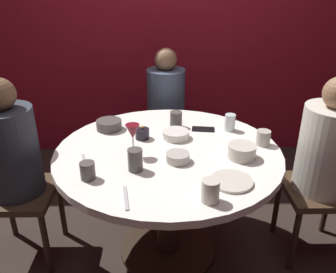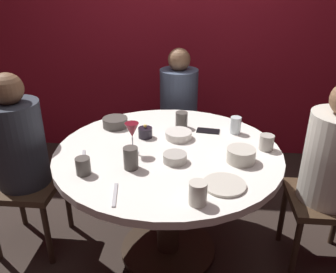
{
  "view_description": "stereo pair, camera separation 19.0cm",
  "coord_description": "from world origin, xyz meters",
  "px_view_note": "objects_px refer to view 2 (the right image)",
  "views": [
    {
      "loc": [
        -0.03,
        -1.72,
        1.62
      ],
      "look_at": [
        0.0,
        0.0,
        0.81
      ],
      "focal_mm": 37.11,
      "sensor_mm": 36.0,
      "label": 1
    },
    {
      "loc": [
        0.16,
        -1.72,
        1.62
      ],
      "look_at": [
        0.0,
        0.0,
        0.81
      ],
      "focal_mm": 37.11,
      "sensor_mm": 36.0,
      "label": 2
    }
  ],
  "objects_px": {
    "cup_center_front": "(131,158)",
    "cup_by_right_diner": "(182,120)",
    "cup_by_left_diner": "(83,166)",
    "bowl_salad_center": "(241,155)",
    "seated_diner_right": "(334,161)",
    "dinner_plate": "(224,185)",
    "candle_holder": "(145,132)",
    "cell_phone": "(208,131)",
    "bowl_serving_large": "(175,158)",
    "seated_diner_left": "(19,147)",
    "bowl_small_white": "(115,122)",
    "seated_diner_back": "(179,102)",
    "wine_glass": "(132,131)",
    "dining_table": "(168,174)",
    "cup_far_edge": "(198,193)",
    "cup_near_candle": "(267,142)",
    "bowl_sauce_side": "(179,135)",
    "cup_beside_wine": "(236,125)"
  },
  "relations": [
    {
      "from": "cup_by_left_diner",
      "to": "cup_center_front",
      "type": "height_order",
      "value": "cup_center_front"
    },
    {
      "from": "cup_center_front",
      "to": "cup_by_right_diner",
      "type": "bearing_deg",
      "value": 67.53
    },
    {
      "from": "seated_diner_right",
      "to": "bowl_serving_large",
      "type": "relative_size",
      "value": 9.22
    },
    {
      "from": "cup_by_left_diner",
      "to": "cup_by_right_diner",
      "type": "bearing_deg",
      "value": 54.19
    },
    {
      "from": "seated_diner_right",
      "to": "cup_by_left_diner",
      "type": "xyz_separation_m",
      "value": [
        -1.29,
        -0.3,
        0.07
      ]
    },
    {
      "from": "cup_near_candle",
      "to": "seated_diner_right",
      "type": "bearing_deg",
      "value": -8.36
    },
    {
      "from": "wine_glass",
      "to": "bowl_serving_large",
      "type": "relative_size",
      "value": 1.42
    },
    {
      "from": "candle_holder",
      "to": "cup_center_front",
      "type": "relative_size",
      "value": 0.73
    },
    {
      "from": "cup_center_front",
      "to": "cup_far_edge",
      "type": "xyz_separation_m",
      "value": [
        0.34,
        -0.27,
        -0.01
      ]
    },
    {
      "from": "cell_phone",
      "to": "cup_near_candle",
      "type": "distance_m",
      "value": 0.39
    },
    {
      "from": "seated_diner_back",
      "to": "candle_holder",
      "type": "xyz_separation_m",
      "value": [
        -0.15,
        -0.78,
        0.07
      ]
    },
    {
      "from": "cell_phone",
      "to": "seated_diner_right",
      "type": "bearing_deg",
      "value": 76.13
    },
    {
      "from": "candle_holder",
      "to": "cup_by_left_diner",
      "type": "relative_size",
      "value": 0.97
    },
    {
      "from": "cup_center_front",
      "to": "cell_phone",
      "type": "bearing_deg",
      "value": 51.24
    },
    {
      "from": "seated_diner_back",
      "to": "wine_glass",
      "type": "height_order",
      "value": "seated_diner_back"
    },
    {
      "from": "bowl_small_white",
      "to": "cup_far_edge",
      "type": "xyz_separation_m",
      "value": [
        0.54,
        -0.78,
        0.02
      ]
    },
    {
      "from": "seated_diner_right",
      "to": "cup_center_front",
      "type": "bearing_deg",
      "value": 11.69
    },
    {
      "from": "cell_phone",
      "to": "bowl_salad_center",
      "type": "bearing_deg",
      "value": 31.73
    },
    {
      "from": "dining_table",
      "to": "dinner_plate",
      "type": "bearing_deg",
      "value": -49.58
    },
    {
      "from": "seated_diner_back",
      "to": "bowl_salad_center",
      "type": "bearing_deg",
      "value": 20.8
    },
    {
      "from": "seated_diner_left",
      "to": "bowl_salad_center",
      "type": "height_order",
      "value": "seated_diner_left"
    },
    {
      "from": "seated_diner_right",
      "to": "wine_glass",
      "type": "distance_m",
      "value": 1.1
    },
    {
      "from": "dining_table",
      "to": "cup_far_edge",
      "type": "bearing_deg",
      "value": -70.58
    },
    {
      "from": "seated_diner_left",
      "to": "cup_far_edge",
      "type": "bearing_deg",
      "value": -25.01
    },
    {
      "from": "seated_diner_left",
      "to": "wine_glass",
      "type": "xyz_separation_m",
      "value": [
        0.69,
        -0.06,
        0.15
      ]
    },
    {
      "from": "cup_by_left_diner",
      "to": "bowl_salad_center",
      "type": "bearing_deg",
      "value": 14.18
    },
    {
      "from": "cup_by_right_diner",
      "to": "bowl_salad_center",
      "type": "bearing_deg",
      "value": -51.46
    },
    {
      "from": "bowl_small_white",
      "to": "bowl_sauce_side",
      "type": "distance_m",
      "value": 0.44
    },
    {
      "from": "candle_holder",
      "to": "bowl_small_white",
      "type": "xyz_separation_m",
      "value": [
        -0.22,
        0.14,
        -0.0
      ]
    },
    {
      "from": "cell_phone",
      "to": "bowl_serving_large",
      "type": "xyz_separation_m",
      "value": [
        -0.18,
        -0.4,
        0.02
      ]
    },
    {
      "from": "bowl_sauce_side",
      "to": "cup_far_edge",
      "type": "height_order",
      "value": "cup_far_edge"
    },
    {
      "from": "cup_far_edge",
      "to": "bowl_salad_center",
      "type": "bearing_deg",
      "value": 60.61
    },
    {
      "from": "seated_diner_left",
      "to": "bowl_small_white",
      "type": "xyz_separation_m",
      "value": [
        0.51,
        0.29,
        0.06
      ]
    },
    {
      "from": "bowl_salad_center",
      "to": "cup_by_right_diner",
      "type": "bearing_deg",
      "value": 128.54
    },
    {
      "from": "cup_by_left_diner",
      "to": "wine_glass",
      "type": "bearing_deg",
      "value": 50.39
    },
    {
      "from": "seated_diner_left",
      "to": "cup_near_candle",
      "type": "relative_size",
      "value": 13.37
    },
    {
      "from": "seated_diner_right",
      "to": "cup_beside_wine",
      "type": "relative_size",
      "value": 10.99
    },
    {
      "from": "cup_near_candle",
      "to": "cup_center_front",
      "type": "distance_m",
      "value": 0.76
    },
    {
      "from": "cup_by_left_diner",
      "to": "cup_center_front",
      "type": "distance_m",
      "value": 0.23
    },
    {
      "from": "dining_table",
      "to": "cell_phone",
      "type": "distance_m",
      "value": 0.39
    },
    {
      "from": "bowl_serving_large",
      "to": "cup_beside_wine",
      "type": "xyz_separation_m",
      "value": [
        0.34,
        0.4,
        0.03
      ]
    },
    {
      "from": "seated_diner_back",
      "to": "cup_by_left_diner",
      "type": "xyz_separation_m",
      "value": [
        -0.39,
        -1.22,
        0.08
      ]
    },
    {
      "from": "dinner_plate",
      "to": "cup_center_front",
      "type": "distance_m",
      "value": 0.48
    },
    {
      "from": "cup_beside_wine",
      "to": "cup_near_candle",
      "type": "bearing_deg",
      "value": -53.47
    },
    {
      "from": "seated_diner_right",
      "to": "bowl_sauce_side",
      "type": "xyz_separation_m",
      "value": [
        -0.85,
        0.15,
        0.05
      ]
    },
    {
      "from": "bowl_salad_center",
      "to": "cup_near_candle",
      "type": "relative_size",
      "value": 1.74
    },
    {
      "from": "cup_near_candle",
      "to": "dining_table",
      "type": "bearing_deg",
      "value": -174.49
    },
    {
      "from": "bowl_sauce_side",
      "to": "cup_center_front",
      "type": "relative_size",
      "value": 1.38
    },
    {
      "from": "bowl_small_white",
      "to": "cup_by_right_diner",
      "type": "distance_m",
      "value": 0.42
    },
    {
      "from": "seated_diner_left",
      "to": "cup_beside_wine",
      "type": "xyz_separation_m",
      "value": [
        1.26,
        0.26,
        0.08
      ]
    }
  ]
}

